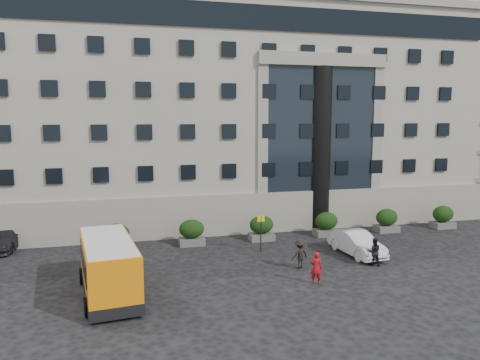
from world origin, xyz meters
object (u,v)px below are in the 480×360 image
object	(u,v)px
hedge_a	(116,237)
hedge_b	(192,232)
hedge_c	(261,228)
parked_car_d	(16,227)
hedge_e	(387,220)
parked_car_c	(5,237)
pedestrian_b	(374,252)
minibus	(108,265)
hedge_f	(443,217)
white_taxi	(357,243)
hedge_d	(326,224)
pedestrian_c	(300,254)
bus_stop_sign	(261,227)
pedestrian_a	(316,268)

from	to	relation	value
hedge_a	hedge_b	distance (m)	5.20
hedge_c	parked_car_d	size ratio (longest dim) A/B	0.40
hedge_e	parked_car_d	distance (m)	28.94
hedge_c	parked_car_c	bearing A→B (deg)	172.27
hedge_c	pedestrian_b	xyz separation A→B (m)	(4.96, -7.39, -0.06)
hedge_e	parked_car_c	size ratio (longest dim) A/B	0.35
minibus	parked_car_c	bearing A→B (deg)	116.64
minibus	pedestrian_b	distance (m)	15.73
hedge_c	hedge_f	world-z (taller)	same
hedge_c	minibus	distance (m)	13.65
hedge_f	pedestrian_b	bearing A→B (deg)	-145.21
minibus	white_taxi	bearing A→B (deg)	4.95
hedge_d	pedestrian_c	world-z (taller)	hedge_d
hedge_e	parked_car_d	world-z (taller)	hedge_e
white_taxi	pedestrian_c	bearing A→B (deg)	-165.99
pedestrian_b	bus_stop_sign	bearing A→B (deg)	-18.81
hedge_f	pedestrian_c	bearing A→B (deg)	-156.10
hedge_f	pedestrian_c	distance (m)	16.69
hedge_b	white_taxi	xyz separation A→B (m)	(10.20, -5.13, -0.14)
hedge_b	pedestrian_b	size ratio (longest dim) A/B	1.06
hedge_f	pedestrian_b	xyz separation A→B (m)	(-10.64, -7.39, -0.06)
hedge_a	hedge_f	distance (m)	26.00
hedge_b	hedge_d	size ratio (longest dim) A/B	1.00
hedge_a	pedestrian_c	size ratio (longest dim) A/B	1.06
hedge_f	pedestrian_a	distance (m)	18.05
hedge_f	minibus	world-z (taller)	minibus
pedestrian_c	hedge_a	bearing A→B (deg)	-48.71
hedge_c	hedge_d	size ratio (longest dim) A/B	1.00
hedge_e	pedestrian_a	bearing A→B (deg)	-137.14
minibus	pedestrian_b	xyz separation A→B (m)	(15.68, 1.02, -0.75)
hedge_d	parked_car_c	size ratio (longest dim) A/B	0.35
hedge_c	hedge_f	xyz separation A→B (m)	(15.60, 0.00, 0.00)
minibus	hedge_d	bearing A→B (deg)	21.00
hedge_a	parked_car_d	world-z (taller)	hedge_a
bus_stop_sign	pedestrian_a	xyz separation A→B (m)	(1.12, -6.64, -0.83)
bus_stop_sign	pedestrian_b	world-z (taller)	bus_stop_sign
hedge_d	parked_car_c	xyz separation A→B (m)	(-23.10, 2.43, -0.16)
hedge_e	bus_stop_sign	size ratio (longest dim) A/B	0.73
hedge_a	hedge_c	distance (m)	10.40
bus_stop_sign	parked_car_c	xyz separation A→B (m)	(-17.00, 5.23, -0.96)
hedge_b	parked_car_c	distance (m)	12.93
hedge_d	hedge_e	xyz separation A→B (m)	(5.20, 0.00, 0.00)
hedge_b	hedge_c	size ratio (longest dim) A/B	1.00
hedge_f	bus_stop_sign	xyz separation A→B (m)	(-16.50, -2.80, 0.80)
parked_car_d	pedestrian_c	world-z (taller)	pedestrian_c
bus_stop_sign	pedestrian_a	bearing A→B (deg)	-80.40
parked_car_d	pedestrian_a	size ratio (longest dim) A/B	2.59
hedge_e	pedestrian_b	world-z (taller)	hedge_e
hedge_c	hedge_e	xyz separation A→B (m)	(10.40, 0.00, 0.00)
parked_car_c	pedestrian_c	world-z (taller)	pedestrian_c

